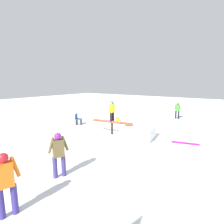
{
  "coord_description": "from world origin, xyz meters",
  "views": [
    {
      "loc": [
        -6.23,
        8.87,
        3.33
      ],
      "look_at": [
        0.0,
        0.0,
        1.45
      ],
      "focal_mm": 28.0,
      "sensor_mm": 36.0,
      "label": 1
    }
  ],
  "objects_px": {
    "rail_feature": "(112,123)",
    "folding_chair": "(78,120)",
    "bystander_orange": "(6,181)",
    "backpack_on_snow": "(118,119)",
    "main_rider_on_rail": "(112,111)",
    "loose_snowboard_white": "(91,119)",
    "loose_snowboard_magenta": "(185,143)",
    "bystander_brown": "(59,153)",
    "bystander_green": "(177,110)"
  },
  "relations": [
    {
      "from": "rail_feature",
      "to": "folding_chair",
      "type": "xyz_separation_m",
      "value": [
        3.62,
        -0.54,
        -0.31
      ]
    },
    {
      "from": "bystander_orange",
      "to": "backpack_on_snow",
      "type": "height_order",
      "value": "bystander_orange"
    },
    {
      "from": "main_rider_on_rail",
      "to": "loose_snowboard_white",
      "type": "distance_m",
      "value": 5.24
    },
    {
      "from": "rail_feature",
      "to": "backpack_on_snow",
      "type": "relative_size",
      "value": 8.12
    },
    {
      "from": "main_rider_on_rail",
      "to": "loose_snowboard_magenta",
      "type": "relative_size",
      "value": 0.95
    },
    {
      "from": "main_rider_on_rail",
      "to": "backpack_on_snow",
      "type": "bearing_deg",
      "value": -64.52
    },
    {
      "from": "main_rider_on_rail",
      "to": "folding_chair",
      "type": "height_order",
      "value": "main_rider_on_rail"
    },
    {
      "from": "bystander_brown",
      "to": "bystander_orange",
      "type": "bearing_deg",
      "value": 40.81
    },
    {
      "from": "rail_feature",
      "to": "main_rider_on_rail",
      "type": "height_order",
      "value": "main_rider_on_rail"
    },
    {
      "from": "main_rider_on_rail",
      "to": "bystander_brown",
      "type": "xyz_separation_m",
      "value": [
        -1.41,
        5.24,
        -0.6
      ]
    },
    {
      "from": "bystander_brown",
      "to": "loose_snowboard_white",
      "type": "distance_m",
      "value": 9.8
    },
    {
      "from": "main_rider_on_rail",
      "to": "loose_snowboard_magenta",
      "type": "height_order",
      "value": "main_rider_on_rail"
    },
    {
      "from": "bystander_green",
      "to": "backpack_on_snow",
      "type": "distance_m",
      "value": 5.58
    },
    {
      "from": "rail_feature",
      "to": "bystander_orange",
      "type": "bearing_deg",
      "value": 96.35
    },
    {
      "from": "folding_chair",
      "to": "bystander_orange",
      "type": "bearing_deg",
      "value": -167.92
    },
    {
      "from": "folding_chair",
      "to": "loose_snowboard_white",
      "type": "bearing_deg",
      "value": -7.8
    },
    {
      "from": "rail_feature",
      "to": "folding_chair",
      "type": "bearing_deg",
      "value": -16.63
    },
    {
      "from": "rail_feature",
      "to": "folding_chair",
      "type": "distance_m",
      "value": 3.68
    },
    {
      "from": "loose_snowboard_magenta",
      "to": "backpack_on_snow",
      "type": "height_order",
      "value": "backpack_on_snow"
    },
    {
      "from": "loose_snowboard_white",
      "to": "bystander_orange",
      "type": "bearing_deg",
      "value": 62.51
    },
    {
      "from": "loose_snowboard_white",
      "to": "backpack_on_snow",
      "type": "relative_size",
      "value": 4.07
    },
    {
      "from": "rail_feature",
      "to": "loose_snowboard_magenta",
      "type": "distance_m",
      "value": 4.43
    },
    {
      "from": "loose_snowboard_magenta",
      "to": "rail_feature",
      "type": "bearing_deg",
      "value": 177.38
    },
    {
      "from": "bystander_brown",
      "to": "backpack_on_snow",
      "type": "bearing_deg",
      "value": -131.86
    },
    {
      "from": "main_rider_on_rail",
      "to": "loose_snowboard_white",
      "type": "bearing_deg",
      "value": -35.29
    },
    {
      "from": "bystander_green",
      "to": "folding_chair",
      "type": "relative_size",
      "value": 1.68
    },
    {
      "from": "bystander_orange",
      "to": "backpack_on_snow",
      "type": "distance_m",
      "value": 11.25
    },
    {
      "from": "bystander_orange",
      "to": "loose_snowboard_magenta",
      "type": "height_order",
      "value": "bystander_orange"
    },
    {
      "from": "rail_feature",
      "to": "loose_snowboard_white",
      "type": "bearing_deg",
      "value": -40.91
    },
    {
      "from": "bystander_brown",
      "to": "backpack_on_snow",
      "type": "height_order",
      "value": "bystander_brown"
    },
    {
      "from": "bystander_brown",
      "to": "rail_feature",
      "type": "bearing_deg",
      "value": -137.28
    },
    {
      "from": "rail_feature",
      "to": "folding_chair",
      "type": "height_order",
      "value": "folding_chair"
    },
    {
      "from": "bystander_orange",
      "to": "bystander_brown",
      "type": "bearing_deg",
      "value": -147.03
    },
    {
      "from": "bystander_brown",
      "to": "bystander_orange",
      "type": "distance_m",
      "value": 1.98
    },
    {
      "from": "bystander_brown",
      "to": "loose_snowboard_white",
      "type": "height_order",
      "value": "bystander_brown"
    },
    {
      "from": "main_rider_on_rail",
      "to": "bystander_brown",
      "type": "distance_m",
      "value": 5.46
    },
    {
      "from": "main_rider_on_rail",
      "to": "backpack_on_snow",
      "type": "relative_size",
      "value": 4.02
    },
    {
      "from": "folding_chair",
      "to": "backpack_on_snow",
      "type": "height_order",
      "value": "folding_chair"
    },
    {
      "from": "loose_snowboard_magenta",
      "to": "folding_chair",
      "type": "bearing_deg",
      "value": 168.05
    },
    {
      "from": "loose_snowboard_white",
      "to": "backpack_on_snow",
      "type": "distance_m",
      "value": 2.51
    },
    {
      "from": "bystander_orange",
      "to": "folding_chair",
      "type": "relative_size",
      "value": 1.89
    },
    {
      "from": "loose_snowboard_white",
      "to": "loose_snowboard_magenta",
      "type": "bearing_deg",
      "value": 108.88
    },
    {
      "from": "rail_feature",
      "to": "bystander_green",
      "type": "bearing_deg",
      "value": -114.31
    },
    {
      "from": "folding_chair",
      "to": "backpack_on_snow",
      "type": "relative_size",
      "value": 2.59
    },
    {
      "from": "bystander_orange",
      "to": "loose_snowboard_white",
      "type": "relative_size",
      "value": 1.2
    },
    {
      "from": "bystander_brown",
      "to": "loose_snowboard_magenta",
      "type": "height_order",
      "value": "bystander_brown"
    },
    {
      "from": "bystander_green",
      "to": "loose_snowboard_magenta",
      "type": "bearing_deg",
      "value": 116.01
    },
    {
      "from": "folding_chair",
      "to": "bystander_green",
      "type": "bearing_deg",
      "value": -63.58
    },
    {
      "from": "loose_snowboard_white",
      "to": "rail_feature",
      "type": "bearing_deg",
      "value": 88.16
    },
    {
      "from": "bystander_orange",
      "to": "bystander_green",
      "type": "bearing_deg",
      "value": -161.19
    }
  ]
}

